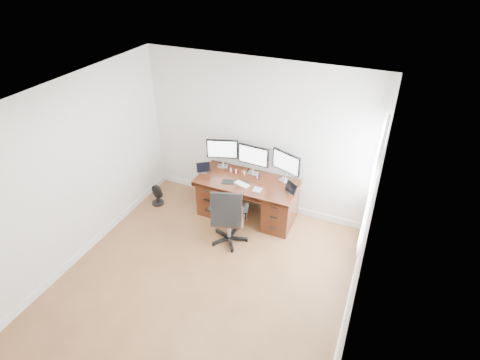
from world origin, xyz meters
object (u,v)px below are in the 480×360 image
at_px(office_chair, 228,225).
at_px(keyboard, 242,184).
at_px(desk, 247,197).
at_px(floor_fan, 157,195).
at_px(monitor_center, 253,156).

distance_m(office_chair, keyboard, 0.73).
height_order(desk, floor_fan, desk).
height_order(monitor_center, keyboard, monitor_center).
xyz_separation_m(office_chair, floor_fan, (-1.66, 0.44, -0.17)).
distance_m(office_chair, monitor_center, 1.25).
bearing_deg(desk, keyboard, -101.43).
height_order(floor_fan, keyboard, keyboard).
distance_m(desk, keyboard, 0.39).
xyz_separation_m(floor_fan, keyboard, (1.63, 0.17, 0.57)).
distance_m(floor_fan, monitor_center, 1.98).
relative_size(floor_fan, monitor_center, 0.70).
bearing_deg(floor_fan, office_chair, 5.24).
height_order(desk, office_chair, office_chair).
xyz_separation_m(desk, keyboard, (-0.03, -0.17, 0.36)).
bearing_deg(keyboard, monitor_center, 101.65).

